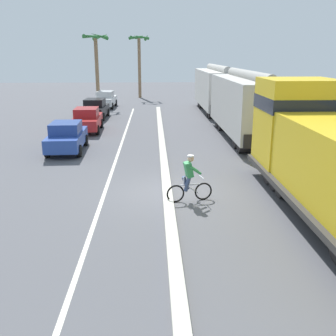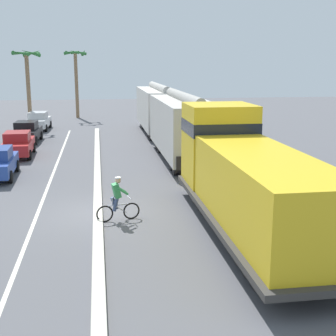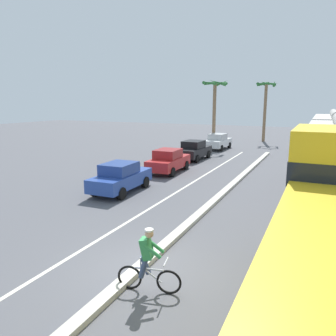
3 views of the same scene
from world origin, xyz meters
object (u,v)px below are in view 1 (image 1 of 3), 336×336
hopper_car_lead (246,105)px  palm_tree_near (96,52)px  locomotive (333,162)px  parked_car_black (95,109)px  cyclist (189,180)px  parked_car_blue (67,137)px  parked_car_red (87,120)px  hopper_car_middle (217,89)px  parked_car_white (106,99)px  palm_tree_far (139,51)px

hopper_car_lead → palm_tree_near: palm_tree_near is taller
locomotive → hopper_car_lead: 12.16m
parked_car_black → palm_tree_near: palm_tree_near is taller
hopper_car_lead → cyclist: hopper_car_lead is taller
parked_car_blue → locomotive: bearing=-41.0°
locomotive → parked_car_red: (-10.27, 14.81, -0.98)m
cyclist → palm_tree_near: palm_tree_near is taller
hopper_car_middle → parked_car_black: (-10.49, -3.41, -1.26)m
hopper_car_lead → parked_car_white: 18.33m
locomotive → cyclist: size_ratio=6.77×
cyclist → palm_tree_far: (-2.83, 34.94, 4.58)m
locomotive → parked_car_blue: bearing=139.0°
hopper_car_lead → palm_tree_far: palm_tree_far is taller
palm_tree_near → parked_car_white: bearing=-53.7°
hopper_car_lead → parked_car_black: (-10.49, 8.19, -1.26)m
hopper_car_lead → palm_tree_near: size_ratio=1.49×
parked_car_white → palm_tree_near: (-0.86, 1.16, 4.43)m
palm_tree_far → cyclist: bearing=-85.4°
parked_car_red → parked_car_white: size_ratio=0.99×
parked_car_blue → parked_car_white: 18.08m
hopper_car_middle → palm_tree_near: palm_tree_near is taller
parked_car_white → cyclist: 26.54m
palm_tree_near → palm_tree_far: 8.84m
locomotive → parked_car_white: locomotive is taller
parked_car_white → cyclist: bearing=-77.1°
parked_car_blue → cyclist: size_ratio=2.48×
hopper_car_middle → parked_car_black: bearing=-162.0°
hopper_car_middle → palm_tree_near: size_ratio=1.49×
cyclist → locomotive: bearing=-16.1°
parked_car_black → palm_tree_far: bearing=78.8°
hopper_car_middle → parked_car_red: size_ratio=2.49×
parked_car_white → hopper_car_middle: bearing=-18.2°
parked_car_blue → palm_tree_far: 27.71m
parked_car_black → parked_car_white: 6.84m
locomotive → parked_car_white: bearing=111.0°
hopper_car_middle → palm_tree_far: size_ratio=1.45×
palm_tree_near → hopper_car_lead: bearing=-55.1°
parked_car_black → palm_tree_far: 16.85m
parked_car_black → locomotive: bearing=-62.7°
palm_tree_far → palm_tree_near: bearing=-116.6°
locomotive → hopper_car_lead: (0.00, 12.16, 0.28)m
palm_tree_near → palm_tree_far: (3.95, 7.90, 0.14)m
hopper_car_middle → parked_car_red: (-10.27, -8.94, -1.26)m
palm_tree_far → hopper_car_middle: bearing=-59.6°
parked_car_blue → parked_car_black: 11.25m
parked_car_black → palm_tree_far: palm_tree_far is taller
parked_car_red → parked_car_white: bearing=90.7°
hopper_car_lead → parked_car_red: size_ratio=2.49×
hopper_car_middle → parked_car_blue: (-10.46, -14.66, -1.26)m
palm_tree_near → parked_car_red: bearing=-85.7°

